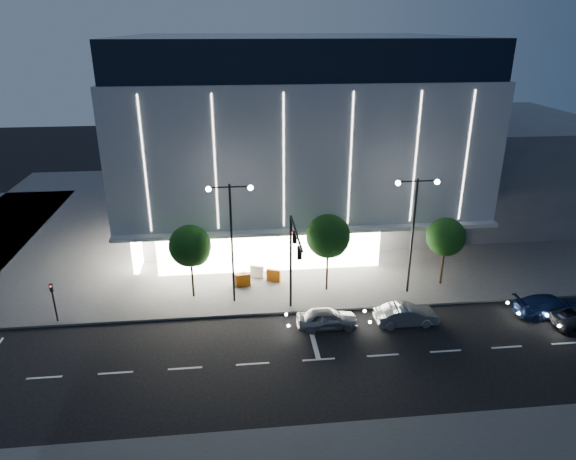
% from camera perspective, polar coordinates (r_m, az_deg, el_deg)
% --- Properties ---
extents(ground, '(160.00, 160.00, 0.00)m').
position_cam_1_polar(ground, '(33.12, -0.51, -12.90)').
color(ground, black).
rests_on(ground, ground).
extents(sidewalk_museum, '(70.00, 40.00, 0.15)m').
position_cam_1_polar(sidewalk_museum, '(54.97, 2.20, 1.83)').
color(sidewalk_museum, '#474747').
rests_on(sidewalk_museum, ground).
extents(museum, '(30.00, 25.80, 18.00)m').
position_cam_1_polar(museum, '(50.63, 0.32, 10.91)').
color(museum, '#4C4C51').
rests_on(museum, ground).
extents(annex_building, '(16.00, 20.00, 10.00)m').
position_cam_1_polar(annex_building, '(60.19, 22.62, 6.83)').
color(annex_building, '#4C4C51').
rests_on(annex_building, ground).
extents(traffic_mast, '(0.33, 5.89, 7.07)m').
position_cam_1_polar(traffic_mast, '(33.63, 0.59, -2.47)').
color(traffic_mast, black).
rests_on(traffic_mast, ground).
extents(street_lamp_west, '(3.16, 0.36, 9.00)m').
position_cam_1_polar(street_lamp_west, '(35.52, -6.33, 0.38)').
color(street_lamp_west, black).
rests_on(street_lamp_west, ground).
extents(street_lamp_east, '(3.16, 0.36, 9.00)m').
position_cam_1_polar(street_lamp_east, '(37.70, 13.83, 1.15)').
color(street_lamp_east, black).
rests_on(street_lamp_east, ground).
extents(ped_signal_far, '(0.22, 0.24, 3.00)m').
position_cam_1_polar(ped_signal_far, '(37.94, -24.61, -6.93)').
color(ped_signal_far, black).
rests_on(ped_signal_far, ground).
extents(tree_left, '(3.02, 3.02, 5.72)m').
position_cam_1_polar(tree_left, '(37.35, -10.78, -1.98)').
color(tree_left, black).
rests_on(tree_left, ground).
extents(tree_mid, '(3.25, 3.25, 6.15)m').
position_cam_1_polar(tree_mid, '(37.67, 4.51, -0.93)').
color(tree_mid, black).
rests_on(tree_mid, ground).
extents(tree_right, '(2.91, 2.91, 5.51)m').
position_cam_1_polar(tree_right, '(40.42, 17.14, -0.95)').
color(tree_right, black).
rests_on(tree_right, ground).
extents(car_lead, '(4.11, 1.67, 1.40)m').
position_cam_1_polar(car_lead, '(34.75, 4.38, -9.76)').
color(car_lead, gray).
rests_on(car_lead, ground).
extents(car_second, '(4.28, 1.60, 1.40)m').
position_cam_1_polar(car_second, '(35.91, 12.98, -9.18)').
color(car_second, '#A2A6AA').
rests_on(car_second, ground).
extents(car_third, '(5.08, 2.21, 1.46)m').
position_cam_1_polar(car_third, '(40.30, 27.19, -7.56)').
color(car_third, navy).
rests_on(car_third, ground).
extents(barrier_a, '(1.12, 0.36, 1.00)m').
position_cam_1_polar(barrier_a, '(39.68, -4.98, -5.59)').
color(barrier_a, '#C5560A').
rests_on(barrier_a, sidewalk_museum).
extents(barrier_b, '(1.11, 0.64, 1.00)m').
position_cam_1_polar(barrier_b, '(40.93, -3.45, -4.64)').
color(barrier_b, silver).
rests_on(barrier_b, sidewalk_museum).
extents(barrier_c, '(1.11, 0.66, 1.00)m').
position_cam_1_polar(barrier_c, '(40.27, -1.62, -5.08)').
color(barrier_c, '#C4570A').
rests_on(barrier_c, sidewalk_museum).
extents(barrier_d, '(1.11, 0.68, 1.00)m').
position_cam_1_polar(barrier_d, '(39.92, -5.46, -5.43)').
color(barrier_d, white).
rests_on(barrier_d, sidewalk_museum).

